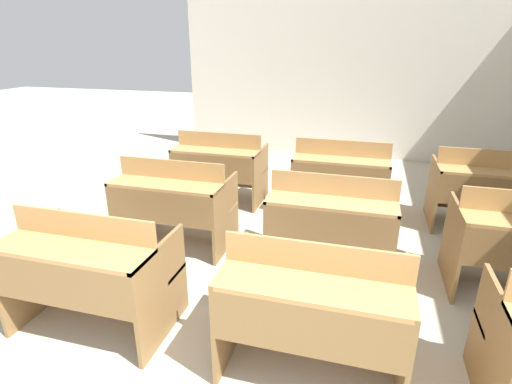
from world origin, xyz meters
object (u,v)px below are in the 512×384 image
bench_second_left (174,202)px  bench_third_left (220,166)px  bench_front_center (313,307)px  bench_third_center (340,176)px  bench_second_center (331,221)px  bench_third_right (487,189)px  bench_front_left (90,269)px

bench_second_left → bench_third_left: size_ratio=1.00×
bench_front_center → bench_third_center: bearing=90.9°
bench_front_center → bench_second_left: same height
bench_second_center → bench_third_right: 2.04m
bench_front_center → bench_third_left: same height
bench_third_left → bench_front_center: bearing=-58.7°
bench_front_left → bench_front_center: same height
bench_second_left → bench_third_left: 1.28m
bench_front_left → bench_third_right: size_ratio=1.00×
bench_front_center → bench_second_left: 2.07m
bench_front_left → bench_front_center: (1.59, 0.00, 0.00)m
bench_second_center → bench_third_center: 1.32m
bench_front_left → bench_second_center: (1.57, 1.28, 0.00)m
bench_third_right → bench_front_left: bearing=-140.4°
bench_front_left → bench_third_center: 3.03m
bench_third_left → bench_second_center: bearing=-40.1°
bench_second_left → bench_third_right: size_ratio=1.00×
bench_second_center → bench_third_left: 2.04m
bench_third_right → bench_third_left: bearing=179.9°
bench_front_center → bench_third_left: (-1.58, 2.60, 0.00)m
bench_front_center → bench_second_center: size_ratio=1.00×
bench_third_center → bench_third_right: bearing=-0.5°
bench_front_left → bench_third_right: bearing=39.6°
bench_front_center → bench_second_center: 1.28m
bench_front_center → bench_third_right: (1.55, 2.59, 0.00)m
bench_second_left → bench_third_right: (3.14, 1.28, 0.00)m
bench_front_center → bench_third_center: (-0.04, 2.60, 0.00)m
bench_front_left → bench_third_left: (0.01, 2.60, 0.00)m
bench_second_center → bench_third_left: size_ratio=1.00×
bench_front_center → bench_second_center: (-0.02, 1.28, 0.00)m
bench_second_center → bench_front_left: bearing=-140.7°
bench_front_left → bench_second_left: (-0.00, 1.32, 0.00)m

